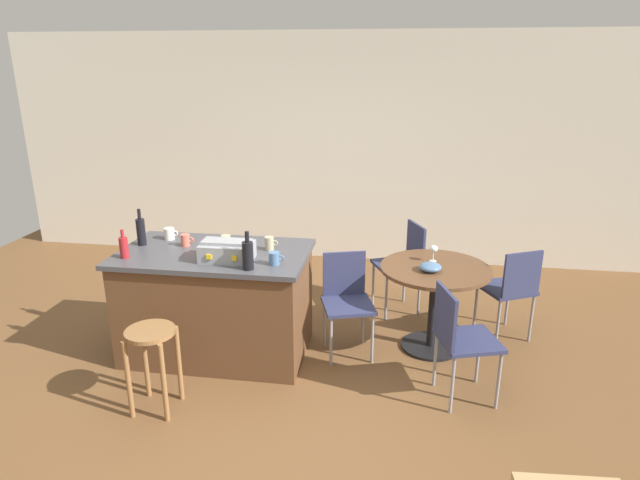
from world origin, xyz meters
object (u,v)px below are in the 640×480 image
(cup_2, at_px, (270,243))
(folding_chair_far, at_px, (404,260))
(folding_chair_near, at_px, (511,286))
(bottle_1, at_px, (248,255))
(dining_table, at_px, (434,287))
(toolbox, at_px, (227,251))
(kitchen_island, at_px, (217,302))
(cup_4, at_px, (186,240))
(cup_3, at_px, (170,234))
(folding_chair_left, at_px, (347,296))
(folding_chair_right, at_px, (460,335))
(serving_bowl, at_px, (430,267))
(wooden_stool, at_px, (152,351))
(bottle_2, at_px, (124,247))
(wine_glass, at_px, (434,249))
(cup_1, at_px, (226,242))
(bottle_0, at_px, (141,231))
(cup_0, at_px, (274,258))

(cup_2, bearing_deg, folding_chair_far, 40.98)
(folding_chair_near, bearing_deg, bottle_1, -155.90)
(dining_table, xyz_separation_m, toolbox, (-1.61, -0.51, 0.41))
(folding_chair_near, bearing_deg, kitchen_island, -166.55)
(folding_chair_near, relative_size, cup_4, 7.77)
(cup_3, bearing_deg, folding_chair_left, -2.36)
(folding_chair_near, distance_m, folding_chair_right, 1.11)
(folding_chair_left, xyz_separation_m, cup_4, (-1.34, -0.08, 0.45))
(serving_bowl, bearing_deg, folding_chair_near, 26.15)
(wooden_stool, height_order, folding_chair_far, folding_chair_far)
(folding_chair_far, xyz_separation_m, bottle_2, (-2.16, -1.30, 0.46))
(cup_2, bearing_deg, toolbox, -133.04)
(cup_3, height_order, wine_glass, cup_3)
(kitchen_island, bearing_deg, serving_bowl, 7.68)
(wooden_stool, relative_size, cup_1, 5.37)
(cup_4, bearing_deg, folding_chair_far, 27.86)
(dining_table, bearing_deg, bottle_0, -173.86)
(cup_0, height_order, cup_2, cup_2)
(cup_2, bearing_deg, bottle_0, -178.06)
(bottle_1, distance_m, bottle_2, 1.02)
(cup_3, distance_m, cup_4, 0.25)
(dining_table, relative_size, cup_1, 7.89)
(folding_chair_far, height_order, cup_2, cup_2)
(folding_chair_far, bearing_deg, cup_4, -152.14)
(cup_1, distance_m, serving_bowl, 1.67)
(cup_1, distance_m, wine_glass, 1.73)
(folding_chair_right, xyz_separation_m, cup_1, (-1.85, 0.48, 0.44))
(dining_table, bearing_deg, bottle_2, -166.54)
(folding_chair_right, bearing_deg, wine_glass, 100.83)
(kitchen_island, relative_size, folding_chair_far, 1.73)
(cup_3, relative_size, serving_bowl, 0.68)
(folding_chair_left, xyz_separation_m, folding_chair_right, (0.87, -0.58, 0.01))
(folding_chair_near, relative_size, bottle_0, 2.79)
(cup_0, bearing_deg, cup_2, 109.95)
(toolbox, distance_m, bottle_0, 0.86)
(folding_chair_left, bearing_deg, toolbox, -158.02)
(bottle_2, height_order, cup_3, bottle_2)
(cup_4, height_order, wine_glass, cup_4)
(folding_chair_near, bearing_deg, wooden_stool, -151.51)
(folding_chair_left, distance_m, wine_glass, 0.84)
(dining_table, xyz_separation_m, cup_4, (-2.06, -0.23, 0.38))
(folding_chair_right, height_order, cup_1, cup_1)
(folding_chair_near, bearing_deg, cup_1, -168.25)
(folding_chair_near, bearing_deg, cup_3, -173.42)
(kitchen_island, height_order, cup_2, cup_2)
(folding_chair_left, distance_m, serving_bowl, 0.73)
(wooden_stool, xyz_separation_m, cup_4, (-0.10, 0.94, 0.49))
(folding_chair_far, relative_size, bottle_2, 3.86)
(folding_chair_far, xyz_separation_m, toolbox, (-1.35, -1.23, 0.45))
(dining_table, xyz_separation_m, cup_0, (-1.23, -0.55, 0.38))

